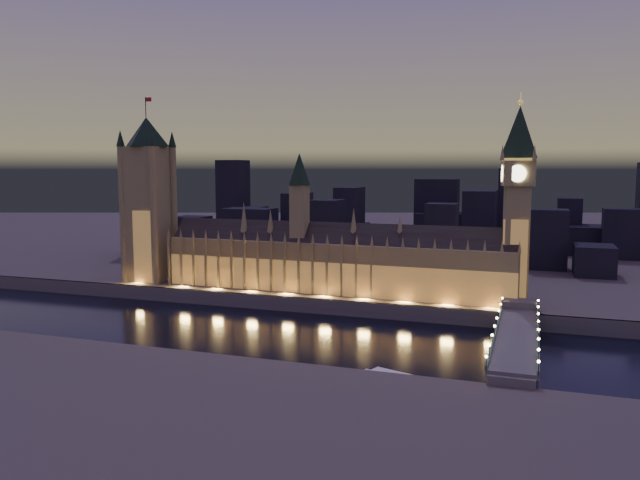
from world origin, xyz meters
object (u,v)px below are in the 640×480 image
(westminster_bridge, at_px, (517,341))
(river_boat, at_px, (397,382))
(victoria_tower, at_px, (148,191))
(palace_of_westminster, at_px, (331,260))
(elizabeth_tower, at_px, (518,188))

(westminster_bridge, relative_size, river_boat, 2.98)
(victoria_tower, xyz_separation_m, westminster_bridge, (221.60, -65.37, -57.67))
(victoria_tower, bearing_deg, westminster_bridge, -16.44)
(victoria_tower, relative_size, river_boat, 2.96)
(victoria_tower, distance_m, river_boat, 226.19)
(palace_of_westminster, relative_size, westminster_bridge, 1.79)
(palace_of_westminster, height_order, elizabeth_tower, elizabeth_tower)
(palace_of_westminster, bearing_deg, river_boat, -61.80)
(palace_of_westminster, distance_m, elizabeth_tower, 106.91)
(westminster_bridge, xyz_separation_m, river_boat, (-39.00, -52.79, -4.44))
(victoria_tower, height_order, westminster_bridge, victoria_tower)
(palace_of_westminster, distance_m, river_boat, 136.17)
(river_boat, bearing_deg, westminster_bridge, 53.54)
(elizabeth_tower, bearing_deg, palace_of_westminster, -179.90)
(elizabeth_tower, bearing_deg, westminster_bridge, -86.85)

